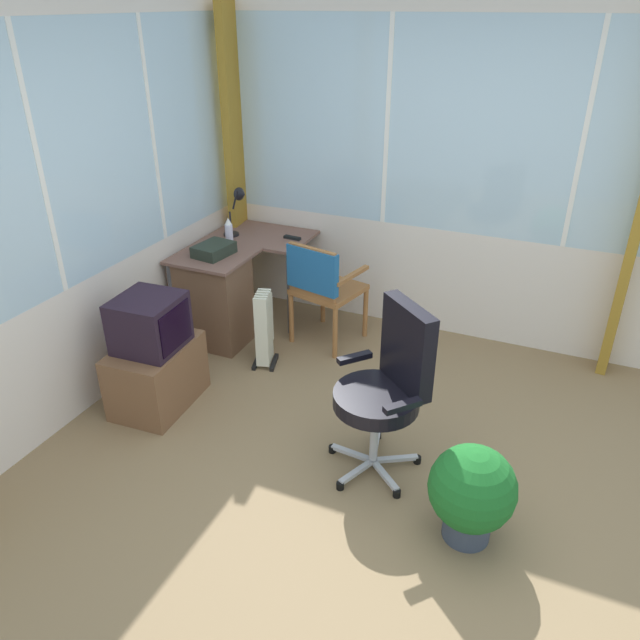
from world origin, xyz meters
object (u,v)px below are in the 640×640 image
at_px(office_chair, 389,380).
at_px(potted_plant, 472,492).
at_px(paper_tray, 214,250).
at_px(tv_remote, 292,238).
at_px(space_heater, 264,327).
at_px(desk, 217,295).
at_px(desk_lamp, 239,204).
at_px(wooden_armchair, 320,282).
at_px(tv_on_stand, 155,358).
at_px(spray_bottle, 229,231).

bearing_deg(office_chair, potted_plant, -122.78).
distance_m(paper_tray, potted_plant, 2.72).
relative_size(tv_remote, space_heater, 0.25).
distance_m(desk, desk_lamp, 0.81).
xyz_separation_m(wooden_armchair, potted_plant, (-1.55, -1.53, -0.26)).
relative_size(desk_lamp, paper_tray, 1.33).
bearing_deg(desk, tv_on_stand, -173.71).
xyz_separation_m(desk, paper_tray, (0.01, -0.00, 0.39)).
distance_m(desk, paper_tray, 0.39).
xyz_separation_m(desk_lamp, paper_tray, (-0.52, -0.06, -0.22)).
bearing_deg(spray_bottle, office_chair, -124.40).
distance_m(tv_on_stand, space_heater, 0.89).
height_order(desk, spray_bottle, spray_bottle).
relative_size(spray_bottle, paper_tray, 0.72).
bearing_deg(tv_remote, spray_bottle, 128.80).
bearing_deg(office_chair, wooden_armchair, 38.82).
bearing_deg(wooden_armchair, desk_lamp, 71.87).
bearing_deg(tv_on_stand, spray_bottle, 5.98).
relative_size(desk, desk_lamp, 2.87).
relative_size(desk, spray_bottle, 5.32).
height_order(desk, potted_plant, desk).
relative_size(office_chair, tv_on_stand, 1.30).
height_order(desk, space_heater, desk).
bearing_deg(tv_remote, tv_on_stand, 173.78).
bearing_deg(spray_bottle, space_heater, -130.04).
bearing_deg(tv_on_stand, paper_tray, 6.02).
xyz_separation_m(tv_remote, office_chair, (-1.51, -1.35, -0.15)).
distance_m(spray_bottle, office_chair, 2.17).
distance_m(desk, office_chair, 2.00).
bearing_deg(wooden_armchair, desk, 107.16).
xyz_separation_m(desk, desk_lamp, (0.53, 0.06, 0.61)).
bearing_deg(desk_lamp, office_chair, -128.86).
distance_m(tv_remote, paper_tray, 0.70).
distance_m(desk_lamp, potted_plant, 3.10).
relative_size(tv_on_stand, space_heater, 1.35).
distance_m(tv_remote, space_heater, 0.89).
xyz_separation_m(spray_bottle, space_heater, (-0.47, -0.56, -0.54)).
distance_m(paper_tray, tv_on_stand, 1.06).
height_order(paper_tray, wooden_armchair, wooden_armchair).
relative_size(desk, paper_tray, 3.83).
bearing_deg(potted_plant, paper_tray, 60.65).
bearing_deg(potted_plant, desk_lamp, 52.53).
height_order(spray_bottle, wooden_armchair, spray_bottle).
distance_m(wooden_armchair, space_heater, 0.57).
xyz_separation_m(tv_remote, paper_tray, (-0.57, 0.40, 0.03)).
relative_size(spray_bottle, office_chair, 0.20).
height_order(desk, office_chair, office_chair).
height_order(paper_tray, office_chair, office_chair).
bearing_deg(paper_tray, wooden_armchair, -73.46).
distance_m(tv_remote, wooden_armchair, 0.56).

